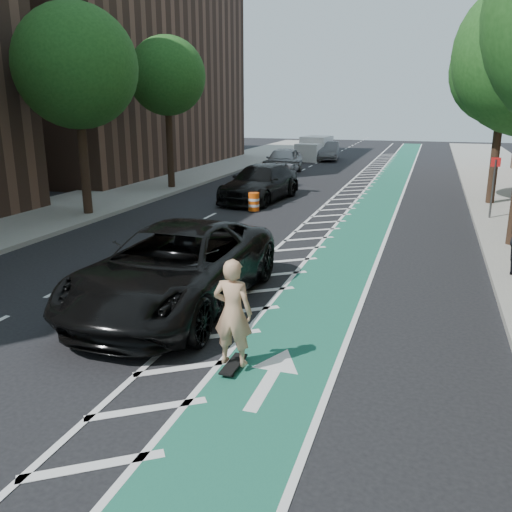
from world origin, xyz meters
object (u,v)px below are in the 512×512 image
at_px(skateboarder, 233,313).
at_px(suv_near, 175,267).
at_px(barrel_a, 169,239).
at_px(suv_far, 260,183).

distance_m(skateboarder, suv_near, 3.41).
height_order(skateboarder, barrel_a, skateboarder).
relative_size(suv_near, barrel_a, 6.83).
xyz_separation_m(skateboarder, suv_near, (-2.30, 2.51, -0.14)).
height_order(suv_far, barrel_a, suv_far).
bearing_deg(barrel_a, skateboarder, -55.49).
bearing_deg(barrel_a, suv_far, 90.94).
distance_m(suv_far, barrel_a, 9.84).
height_order(suv_near, suv_far, suv_near).
relative_size(skateboarder, suv_far, 0.33).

